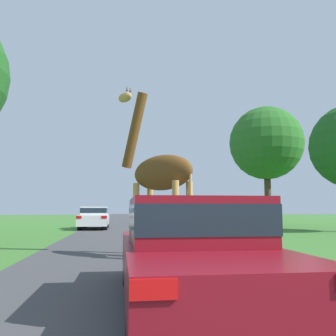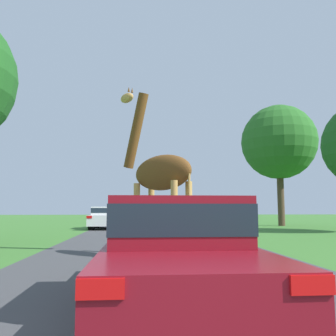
# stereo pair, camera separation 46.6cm
# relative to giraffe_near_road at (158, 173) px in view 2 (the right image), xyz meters

# --- Properties ---
(road) EXTENTS (6.94, 120.00, 0.00)m
(road) POSITION_rel_giraffe_near_road_xyz_m (0.03, 21.66, -2.25)
(road) COLOR #424244
(road) RESTS_ON ground
(giraffe_near_road) EXTENTS (2.19, 2.53, 5.01)m
(giraffe_near_road) POSITION_rel_giraffe_near_road_xyz_m (0.00, 0.00, 0.00)
(giraffe_near_road) COLOR tan
(giraffe_near_road) RESTS_ON ground
(car_lead_maroon) EXTENTS (1.77, 4.79, 1.42)m
(car_lead_maroon) POSITION_rel_giraffe_near_road_xyz_m (-0.06, -4.83, -1.50)
(car_lead_maroon) COLOR maroon
(car_lead_maroon) RESTS_ON ground
(car_queue_right) EXTENTS (1.93, 4.81, 1.39)m
(car_queue_right) POSITION_rel_giraffe_near_road_xyz_m (2.23, 9.97, -1.49)
(car_queue_right) COLOR silver
(car_queue_right) RESTS_ON ground
(car_queue_left) EXTENTS (1.77, 4.37, 1.44)m
(car_queue_left) POSITION_rel_giraffe_near_road_xyz_m (2.71, 18.74, -1.49)
(car_queue_left) COLOR gray
(car_queue_left) RESTS_ON ground
(car_far_ahead) EXTENTS (1.79, 4.58, 1.42)m
(car_far_ahead) POSITION_rel_giraffe_near_road_xyz_m (-2.65, 14.07, -1.50)
(car_far_ahead) COLOR silver
(car_far_ahead) RESTS_ON ground
(tree_left_edge) EXTENTS (5.77, 5.77, 9.35)m
(tree_left_edge) POSITION_rel_giraffe_near_road_xyz_m (10.39, 16.79, 4.19)
(tree_left_edge) COLOR #4C3828
(tree_left_edge) RESTS_ON ground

